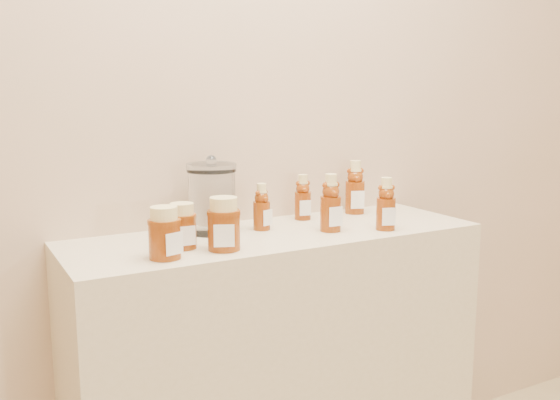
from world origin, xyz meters
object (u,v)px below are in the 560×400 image
display_table (277,380)px  bear_bottle_front_left (331,199)px  honey_jar_left (164,233)px  glass_canister (212,195)px  bear_bottle_back_left (262,204)px

display_table → bear_bottle_front_left: bear_bottle_front_left is taller
honey_jar_left → bear_bottle_front_left: bearing=-10.5°
honey_jar_left → glass_canister: (0.21, 0.20, 0.04)m
display_table → bear_bottle_back_left: bear_bottle_back_left is taller
bear_bottle_front_left → honey_jar_left: size_ratio=1.48×
display_table → honey_jar_left: 0.64m
bear_bottle_back_left → glass_canister: 0.15m
bear_bottle_back_left → honey_jar_left: bearing=-172.0°
display_table → bear_bottle_back_left: 0.53m
bear_bottle_front_left → honey_jar_left: bear_bottle_front_left is taller
display_table → bear_bottle_back_left: bearing=109.6°
honey_jar_left → glass_canister: 0.29m
bear_bottle_front_left → display_table: bearing=163.3°
bear_bottle_front_left → bear_bottle_back_left: bearing=150.3°
bear_bottle_back_left → bear_bottle_front_left: size_ratio=0.82×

